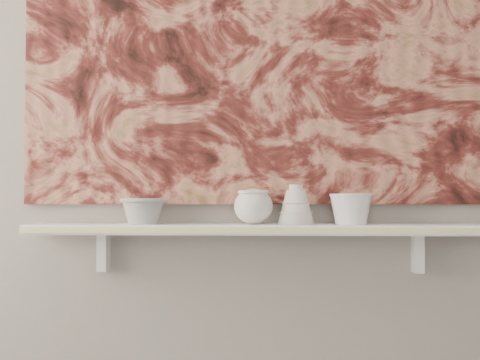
# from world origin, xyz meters

# --- Properties ---
(wall_back) EXTENTS (3.60, 0.00, 3.60)m
(wall_back) POSITION_xyz_m (0.00, 1.60, 1.35)
(wall_back) COLOR gray
(wall_back) RESTS_ON floor
(shelf) EXTENTS (1.40, 0.18, 0.03)m
(shelf) POSITION_xyz_m (0.00, 1.51, 0.92)
(shelf) COLOR silver
(shelf) RESTS_ON wall_back
(shelf_stripe) EXTENTS (1.40, 0.01, 0.02)m
(shelf_stripe) POSITION_xyz_m (0.00, 1.41, 0.92)
(shelf_stripe) COLOR beige
(shelf_stripe) RESTS_ON shelf
(bracket_left) EXTENTS (0.03, 0.06, 0.12)m
(bracket_left) POSITION_xyz_m (-0.49, 1.57, 0.84)
(bracket_left) COLOR silver
(bracket_left) RESTS_ON wall_back
(bracket_right) EXTENTS (0.03, 0.06, 0.12)m
(bracket_right) POSITION_xyz_m (0.49, 1.57, 0.84)
(bracket_right) COLOR silver
(bracket_right) RESTS_ON wall_back
(painting) EXTENTS (1.50, 0.02, 1.10)m
(painting) POSITION_xyz_m (0.00, 1.59, 1.54)
(painting) COLOR maroon
(painting) RESTS_ON wall_back
(house_motif) EXTENTS (0.09, 0.00, 0.08)m
(house_motif) POSITION_xyz_m (0.45, 1.57, 1.23)
(house_motif) COLOR black
(house_motif) RESTS_ON painting
(bowl_grey) EXTENTS (0.19, 0.19, 0.08)m
(bowl_grey) POSITION_xyz_m (-0.35, 1.51, 0.97)
(bowl_grey) COLOR #9A9A97
(bowl_grey) RESTS_ON shelf
(cup_cream) EXTENTS (0.14, 0.14, 0.11)m
(cup_cream) POSITION_xyz_m (-0.01, 1.51, 0.98)
(cup_cream) COLOR beige
(cup_cream) RESTS_ON shelf
(bell_vessel) EXTENTS (0.13, 0.13, 0.12)m
(bell_vessel) POSITION_xyz_m (0.11, 1.51, 0.99)
(bell_vessel) COLOR silver
(bell_vessel) RESTS_ON shelf
(bowl_white) EXTENTS (0.16, 0.16, 0.09)m
(bowl_white) POSITION_xyz_m (0.28, 1.51, 0.98)
(bowl_white) COLOR silver
(bowl_white) RESTS_ON shelf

